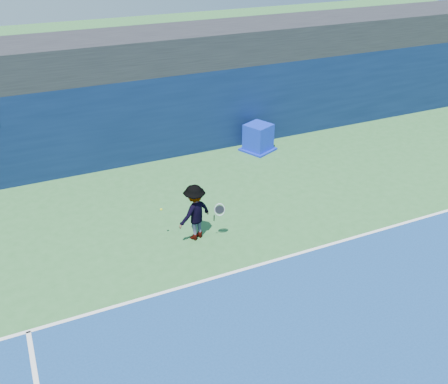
# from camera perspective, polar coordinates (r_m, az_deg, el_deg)

# --- Properties ---
(ground) EXTENTS (80.00, 80.00, 0.00)m
(ground) POSITION_cam_1_polar(r_m,az_deg,el_deg) (10.63, 9.42, -17.89)
(ground) COLOR #306B33
(ground) RESTS_ON ground
(baseline) EXTENTS (24.00, 0.10, 0.01)m
(baseline) POSITION_cam_1_polar(r_m,az_deg,el_deg) (12.52, 1.86, -8.94)
(baseline) COLOR white
(baseline) RESTS_ON ground
(stadium_band) EXTENTS (36.00, 3.00, 1.20)m
(stadium_band) POSITION_cam_1_polar(r_m,az_deg,el_deg) (18.36, -10.25, 15.54)
(stadium_band) COLOR black
(stadium_band) RESTS_ON back_wall_assembly
(back_wall_assembly) EXTENTS (36.00, 1.03, 3.00)m
(back_wall_assembly) POSITION_cam_1_polar(r_m,az_deg,el_deg) (18.02, -8.82, 8.42)
(back_wall_assembly) COLOR #0B193C
(back_wall_assembly) RESTS_ON ground
(equipment_cart) EXTENTS (1.40, 1.40, 1.02)m
(equipment_cart) POSITION_cam_1_polar(r_m,az_deg,el_deg) (18.74, 3.92, 6.11)
(equipment_cart) COLOR #0D25BF
(equipment_cart) RESTS_ON ground
(tennis_player) EXTENTS (1.32, 0.92, 1.60)m
(tennis_player) POSITION_cam_1_polar(r_m,az_deg,el_deg) (13.31, -3.34, -2.34)
(tennis_player) COLOR silver
(tennis_player) RESTS_ON ground
(tennis_ball) EXTENTS (0.06, 0.06, 0.06)m
(tennis_ball) POSITION_cam_1_polar(r_m,az_deg,el_deg) (13.30, -7.19, -1.98)
(tennis_ball) COLOR yellow
(tennis_ball) RESTS_ON ground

